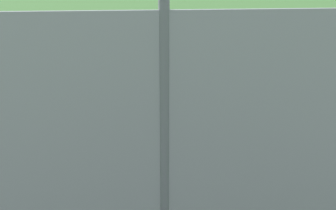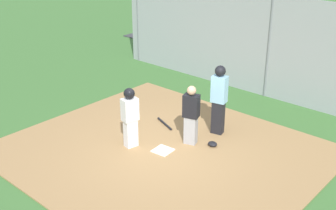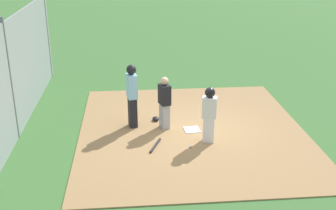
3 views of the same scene
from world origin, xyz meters
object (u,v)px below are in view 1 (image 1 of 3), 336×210
at_px(baseball, 198,140).
at_px(baseball_bat, 198,159).
at_px(home_plate, 144,140).
at_px(catcher_mask, 105,159).
at_px(runner, 179,94).
at_px(umpire, 122,123).
at_px(catcher, 132,116).

bearing_deg(baseball, baseball_bat, -99.64).
distance_m(home_plate, catcher_mask, 1.26).
bearing_deg(runner, home_plate, 36.94).
height_order(catcher_mask, baseball, catcher_mask).
height_order(baseball_bat, baseball, baseball).
height_order(umpire, baseball_bat, umpire).
bearing_deg(home_plate, catcher_mask, -127.85).
height_order(catcher, catcher_mask, catcher).
xyz_separation_m(runner, baseball, (0.33, -0.53, -0.83)).
relative_size(home_plate, runner, 0.29).
height_order(catcher, runner, runner).
relative_size(catcher, runner, 1.00).
height_order(runner, catcher_mask, runner).
relative_size(baseball_bat, catcher_mask, 3.38).
bearing_deg(catcher_mask, runner, 40.87).
bearing_deg(home_plate, umpire, -104.27).
bearing_deg(catcher_mask, catcher, 23.45).
height_order(home_plate, catcher_mask, catcher_mask).
distance_m(umpire, runner, 2.35).
height_order(runner, baseball_bat, runner).
xyz_separation_m(catcher, umpire, (-0.18, -0.91, 0.20)).
xyz_separation_m(catcher, baseball_bat, (1.19, -0.35, -0.76)).
bearing_deg(catcher_mask, baseball_bat, -4.00).
relative_size(baseball_bat, baseball, 10.95).
relative_size(runner, baseball, 20.86).
distance_m(catcher, umpire, 0.95).
relative_size(catcher, catcher_mask, 6.41).
bearing_deg(runner, umpire, 72.66).
bearing_deg(umpire, catcher, -22.84).
xyz_separation_m(home_plate, umpire, (-0.43, -1.68, 0.99)).
bearing_deg(catcher, umpire, 150.52).
relative_size(umpire, runner, 1.21).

